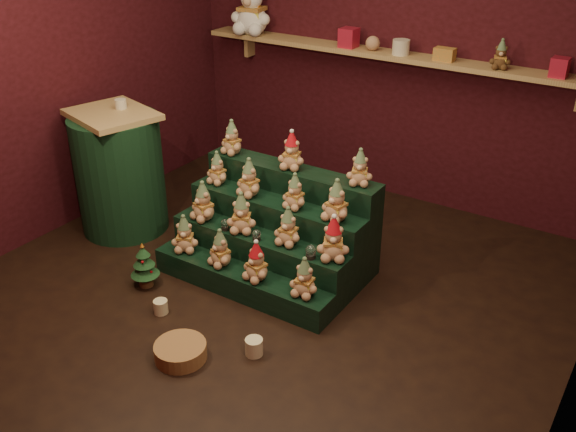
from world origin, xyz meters
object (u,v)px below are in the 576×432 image
Objects in this scene: mini_christmas_tree at (144,265)px; brown_bear at (501,55)px; side_table at (120,172)px; mug_left at (161,307)px; wicker_basket at (180,351)px; snow_globe_c at (311,252)px; white_bear at (252,3)px; snow_globe_b at (257,235)px; riser_tier_front at (241,282)px; snow_globe_a at (225,225)px; mug_right at (254,347)px.

mini_christmas_tree is 1.62× the size of brown_bear.
mug_left is (1.08, -0.74, -0.45)m from side_table.
wicker_basket reaches higher than mug_left.
side_table is (-1.86, 0.10, 0.09)m from snow_globe_c.
snow_globe_c is 2.73m from white_bear.
side_table reaches higher than snow_globe_b.
side_table is at bearing 176.99° from snow_globe_c.
riser_tier_front is 0.43m from snow_globe_a.
mini_christmas_tree is 3.66× the size of mug_left.
mug_left is 0.18× the size of white_bear.
snow_globe_c is 0.10× the size of side_table.
brown_bear is at bearing 76.50° from mug_right.
side_table is at bearing 175.11° from snow_globe_a.
wicker_basket is (0.74, -0.47, -0.12)m from mini_christmas_tree.
snow_globe_b reaches higher than mug_right.
mini_christmas_tree is (-0.38, -0.45, -0.23)m from snow_globe_a.
mug_left is at bearing -18.87° from side_table.
wicker_basket is at bearing -142.20° from mug_right.
snow_globe_a is 1.15m from side_table.
snow_globe_a is at bearing -180.00° from snow_globe_b.
snow_globe_a is at bearing 147.02° from riser_tier_front.
white_bear is 2.51× the size of brown_bear.
mini_christmas_tree reaches higher than wicker_basket.
mug_left is at bearing -30.63° from mini_christmas_tree.
wicker_basket is (0.08, -0.92, -0.35)m from snow_globe_b.
riser_tier_front is at bearing 57.27° from mug_left.
mini_christmas_tree is at bearing 169.98° from mug_right.
riser_tier_front is 14.66× the size of mug_left.
mug_left is at bearing -140.51° from snow_globe_c.
wicker_basket is at bearing -32.27° from mini_christmas_tree.
brown_bear reaches higher than mug_left.
mini_christmas_tree is 1.11m from mug_right.
mini_christmas_tree reaches higher than mug_right.
brown_bear is (2.29, 0.00, -0.16)m from white_bear.
brown_bear is (0.93, 2.68, 1.38)m from wicker_basket.
riser_tier_front is 0.70m from mini_christmas_tree.
riser_tier_front is 0.77m from wicker_basket.
brown_bear is at bearing 49.94° from side_table.
white_bear is at bearing 125.41° from mug_right.
snow_globe_c is (0.47, 0.16, 0.32)m from riser_tier_front.
snow_globe_a is 0.74m from mug_left.
side_table is at bearing 145.84° from wicker_basket.
snow_globe_b is 0.25× the size of wicker_basket.
mug_right is at bearing -6.34° from side_table.
snow_globe_b is 0.23× the size of mini_christmas_tree.
snow_globe_c is at bearing 0.00° from snow_globe_a.
brown_bear reaches higher than mug_right.
brown_bear is (1.35, 2.41, 1.38)m from mug_left.
snow_globe_a is 0.15× the size of white_bear.
brown_bear is at bearing 53.85° from snow_globe_a.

